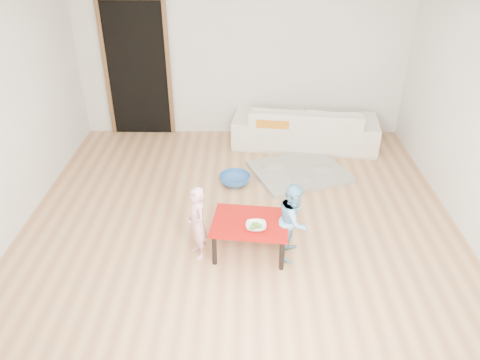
{
  "coord_description": "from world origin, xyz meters",
  "views": [
    {
      "loc": [
        0.05,
        -4.52,
        3.16
      ],
      "look_at": [
        0.0,
        -0.2,
        0.65
      ],
      "focal_mm": 35.0,
      "sensor_mm": 36.0,
      "label": 1
    }
  ],
  "objects_px": {
    "child_pink": "(197,223)",
    "sofa": "(305,125)",
    "red_table": "(250,236)",
    "child_blue": "(294,220)",
    "bowl": "(256,226)",
    "basin": "(235,180)"
  },
  "relations": [
    {
      "from": "child_pink",
      "to": "sofa",
      "type": "bearing_deg",
      "value": 125.67
    },
    {
      "from": "sofa",
      "to": "child_blue",
      "type": "bearing_deg",
      "value": 88.44
    },
    {
      "from": "sofa",
      "to": "child_blue",
      "type": "distance_m",
      "value": 2.69
    },
    {
      "from": "child_pink",
      "to": "red_table",
      "type": "bearing_deg",
      "value": 69.32
    },
    {
      "from": "red_table",
      "to": "child_pink",
      "type": "xyz_separation_m",
      "value": [
        -0.55,
        -0.06,
        0.21
      ]
    },
    {
      "from": "sofa",
      "to": "bowl",
      "type": "distance_m",
      "value": 2.88
    },
    {
      "from": "sofa",
      "to": "bowl",
      "type": "xyz_separation_m",
      "value": [
        -0.79,
        -2.77,
        0.1
      ]
    },
    {
      "from": "child_pink",
      "to": "basin",
      "type": "distance_m",
      "value": 1.55
    },
    {
      "from": "red_table",
      "to": "child_blue",
      "type": "xyz_separation_m",
      "value": [
        0.44,
        -0.02,
        0.22
      ]
    },
    {
      "from": "red_table",
      "to": "child_blue",
      "type": "bearing_deg",
      "value": -2.59
    },
    {
      "from": "bowl",
      "to": "child_pink",
      "type": "distance_m",
      "value": 0.6
    },
    {
      "from": "bowl",
      "to": "basin",
      "type": "relative_size",
      "value": 0.5
    },
    {
      "from": "red_table",
      "to": "basin",
      "type": "relative_size",
      "value": 1.89
    },
    {
      "from": "child_pink",
      "to": "bowl",
      "type": "bearing_deg",
      "value": 56.57
    },
    {
      "from": "sofa",
      "to": "red_table",
      "type": "bearing_deg",
      "value": 79.39
    },
    {
      "from": "child_blue",
      "to": "basin",
      "type": "height_order",
      "value": "child_blue"
    },
    {
      "from": "sofa",
      "to": "red_table",
      "type": "xyz_separation_m",
      "value": [
        -0.85,
        -2.64,
        -0.12
      ]
    },
    {
      "from": "bowl",
      "to": "basin",
      "type": "xyz_separation_m",
      "value": [
        -0.25,
        1.53,
        -0.35
      ]
    },
    {
      "from": "bowl",
      "to": "basin",
      "type": "bearing_deg",
      "value": 99.17
    },
    {
      "from": "child_pink",
      "to": "child_blue",
      "type": "bearing_deg",
      "value": 65.31
    },
    {
      "from": "child_blue",
      "to": "child_pink",
      "type": "bearing_deg",
      "value": 110.85
    },
    {
      "from": "child_blue",
      "to": "basin",
      "type": "relative_size",
      "value": 2.02
    }
  ]
}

